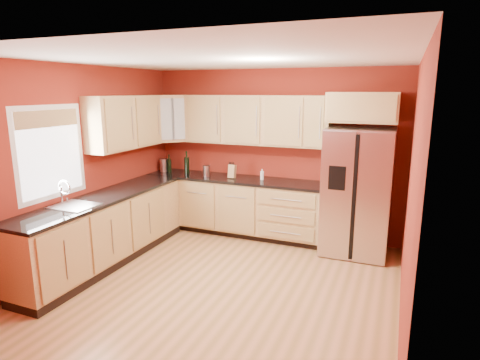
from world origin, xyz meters
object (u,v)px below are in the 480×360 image
(canister_left, at_px, (164,165))
(soap_dispenser, at_px, (262,174))
(knife_block, at_px, (232,171))
(refrigerator, at_px, (357,192))
(wine_bottle_a, at_px, (169,163))

(canister_left, relative_size, soap_dispenser, 1.32)
(canister_left, relative_size, knife_block, 1.04)
(refrigerator, bearing_deg, knife_block, 178.65)
(wine_bottle_a, bearing_deg, refrigerator, -1.55)
(wine_bottle_a, distance_m, soap_dispenser, 1.66)
(refrigerator, xyz_separation_m, knife_block, (-1.92, 0.05, 0.14))
(canister_left, distance_m, knife_block, 1.28)
(canister_left, xyz_separation_m, knife_block, (1.28, -0.03, -0.00))
(wine_bottle_a, bearing_deg, knife_block, -1.88)
(canister_left, bearing_deg, wine_bottle_a, 3.25)
(refrigerator, relative_size, wine_bottle_a, 5.93)
(canister_left, height_order, soap_dispenser, canister_left)
(wine_bottle_a, height_order, knife_block, wine_bottle_a)
(canister_left, height_order, wine_bottle_a, wine_bottle_a)
(refrigerator, bearing_deg, canister_left, 178.61)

